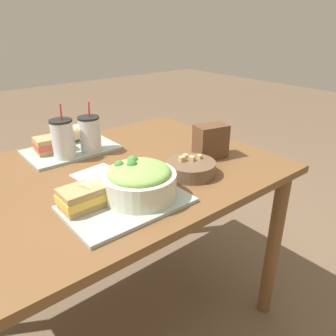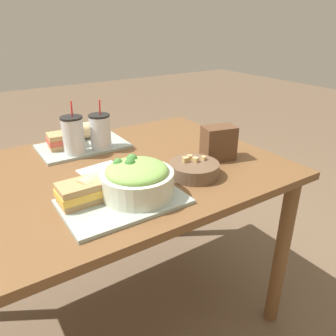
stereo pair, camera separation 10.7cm
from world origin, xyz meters
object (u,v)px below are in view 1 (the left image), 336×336
at_px(sandwich_far, 52,144).
at_px(napkin_folded, 95,173).
at_px(salad_bowl, 139,180).
at_px(soup_bowl, 191,168).
at_px(chip_bag, 211,141).
at_px(sandwich_near, 84,197).
at_px(baguette_far, 69,134).
at_px(drink_cup_dark, 63,140).
at_px(drink_cup_red, 90,135).
at_px(baguette_near, 101,186).

bearing_deg(sandwich_far, napkin_folded, -77.74).
height_order(salad_bowl, soup_bowl, salad_bowl).
bearing_deg(soup_bowl, chip_bag, 22.58).
relative_size(sandwich_near, baguette_far, 1.07).
distance_m(drink_cup_dark, chip_bag, 0.59).
height_order(drink_cup_dark, drink_cup_red, drink_cup_dark).
height_order(salad_bowl, baguette_near, salad_bowl).
distance_m(salad_bowl, sandwich_far, 0.55).
distance_m(sandwich_near, napkin_folded, 0.26).
height_order(salad_bowl, sandwich_far, salad_bowl).
bearing_deg(chip_bag, baguette_near, -163.24).
bearing_deg(sandwich_far, drink_cup_red, -31.97).
height_order(chip_bag, napkin_folded, chip_bag).
bearing_deg(drink_cup_red, salad_bowl, -98.56).
xyz_separation_m(drink_cup_dark, chip_bag, (0.47, -0.35, -0.02)).
bearing_deg(chip_bag, salad_bowl, -152.86).
xyz_separation_m(chip_bag, napkin_folded, (-0.44, 0.16, -0.07)).
height_order(sandwich_near, chip_bag, chip_bag).
height_order(baguette_near, drink_cup_red, drink_cup_red).
relative_size(salad_bowl, drink_cup_dark, 1.05).
distance_m(chip_bag, napkin_folded, 0.47).
relative_size(soup_bowl, chip_bag, 1.26).
bearing_deg(baguette_near, napkin_folded, -45.29).
bearing_deg(drink_cup_dark, soup_bowl, -55.14).
distance_m(baguette_near, drink_cup_dark, 0.38).
relative_size(salad_bowl, soup_bowl, 1.28).
distance_m(baguette_far, chip_bag, 0.63).
distance_m(sandwich_near, drink_cup_red, 0.46).
relative_size(soup_bowl, sandwich_near, 1.28).
height_order(sandwich_far, baguette_far, baguette_far).
xyz_separation_m(soup_bowl, baguette_near, (-0.34, 0.05, 0.02)).
bearing_deg(salad_bowl, soup_bowl, 6.54).
bearing_deg(baguette_far, salad_bowl, 175.13).
relative_size(sandwich_far, chip_bag, 0.99).
height_order(baguette_near, sandwich_far, baguette_near).
relative_size(sandwich_near, drink_cup_dark, 0.65).
bearing_deg(sandwich_far, soup_bowl, -55.38).
distance_m(sandwich_near, baguette_near, 0.07).
bearing_deg(sandwich_far, sandwich_near, -97.71).
bearing_deg(drink_cup_dark, napkin_folded, -81.53).
distance_m(baguette_near, drink_cup_red, 0.41).
bearing_deg(drink_cup_dark, baguette_near, -97.01).
distance_m(soup_bowl, chip_bag, 0.20).
bearing_deg(chip_bag, soup_bowl, -143.82).
bearing_deg(chip_bag, napkin_folded, 174.23).
xyz_separation_m(salad_bowl, baguette_far, (0.04, 0.61, -0.02)).
distance_m(sandwich_far, napkin_folded, 0.29).
height_order(drink_cup_red, napkin_folded, drink_cup_red).
distance_m(soup_bowl, napkin_folded, 0.35).
bearing_deg(drink_cup_dark, sandwich_near, -105.96).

